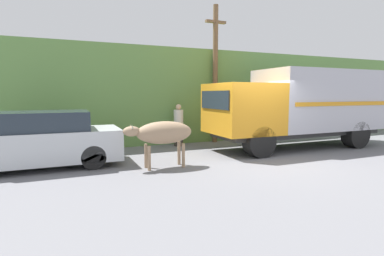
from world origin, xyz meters
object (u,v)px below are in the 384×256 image
at_px(brown_cow, 163,133).
at_px(parked_suv, 41,141).
at_px(utility_pole, 215,72).
at_px(pedestrian_on_hill, 179,123).
at_px(cargo_truck, 302,105).

relative_size(brown_cow, parked_suv, 0.45).
height_order(brown_cow, parked_suv, parked_suv).
xyz_separation_m(parked_suv, utility_pole, (6.53, 2.11, 2.20)).
bearing_deg(pedestrian_on_hill, utility_pole, -159.97).
bearing_deg(parked_suv, cargo_truck, -4.39).
height_order(cargo_truck, pedestrian_on_hill, cargo_truck).
height_order(brown_cow, utility_pole, utility_pole).
distance_m(brown_cow, parked_suv, 3.39).
distance_m(cargo_truck, utility_pole, 3.73).
relative_size(cargo_truck, brown_cow, 3.69).
bearing_deg(utility_pole, pedestrian_on_hill, -169.56).
xyz_separation_m(brown_cow, utility_pole, (3.43, 3.47, 2.00)).
xyz_separation_m(brown_cow, parked_suv, (-3.10, 1.36, -0.21)).
relative_size(brown_cow, utility_pole, 0.34).
xyz_separation_m(parked_suv, pedestrian_on_hill, (4.75, 1.78, 0.14)).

